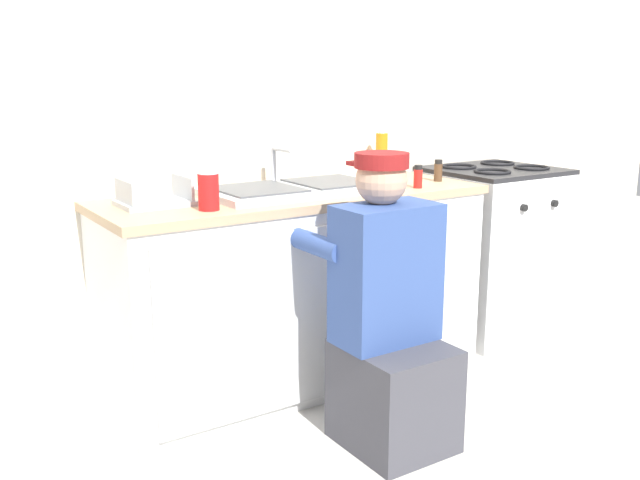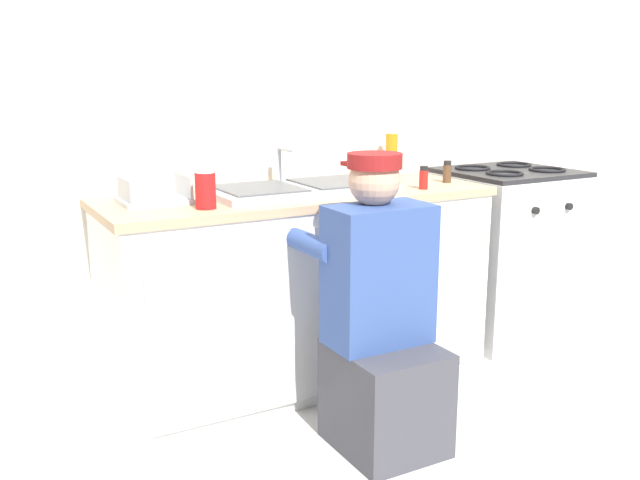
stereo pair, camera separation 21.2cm
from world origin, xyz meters
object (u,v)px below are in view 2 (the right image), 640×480
Objects in this scene: soap_bottle_orange at (391,155)px; soda_cup_red at (205,189)px; plumber_person at (381,328)px; dish_rack_tray at (155,197)px; spice_bottle_pepper at (447,172)px; stove_range at (504,252)px; sink_double_basin at (298,188)px; spice_bottle_red at (424,178)px.

soda_cup_red is at bearing -161.92° from soap_bottle_orange.
plumber_person is 3.94× the size of dish_rack_tray.
plumber_person reaches higher than spice_bottle_pepper.
soda_cup_red is 0.61× the size of soap_bottle_orange.
soda_cup_red is (-1.73, -0.17, 0.50)m from stove_range.
plumber_person is 0.85m from soda_cup_red.
sink_double_basin reaches higher than dish_rack_tray.
sink_double_basin is 0.52m from soda_cup_red.
dish_rack_tray reaches higher than spice_bottle_pepper.
soap_bottle_orange is at bearing 77.54° from spice_bottle_red.
dish_rack_tray is at bearing 175.28° from spice_bottle_pepper.
soda_cup_red is at bearing -160.29° from sink_double_basin.
soda_cup_red is at bearing -175.79° from spice_bottle_pepper.
soda_cup_red is at bearing -56.29° from dish_rack_tray.
dish_rack_tray is at bearing 178.96° from stove_range.
sink_double_basin is 3.20× the size of soap_bottle_orange.
plumber_person is 1.04m from dish_rack_tray.
soda_cup_red is 1.26m from spice_bottle_pepper.
spice_bottle_pepper is at bearing 26.14° from spice_bottle_red.
dish_rack_tray is at bearing 123.71° from soda_cup_red.
plumber_person reaches higher than sink_double_basin.
soda_cup_red is (-0.48, 0.51, 0.49)m from plumber_person.
stove_range is 1.81m from soda_cup_red.
soap_bottle_orange is 0.89× the size of dish_rack_tray.
spice_bottle_red is (-0.22, -0.11, 0.00)m from spice_bottle_pepper.
spice_bottle_pepper is 1.40m from dish_rack_tray.
plumber_person is 1.08m from spice_bottle_pepper.
sink_double_basin is 7.62× the size of spice_bottle_pepper.
spice_bottle_pepper is at bearing -170.39° from stove_range.
stove_range is 5.97× the size of soda_cup_red.
spice_bottle_pepper is 1.00× the size of spice_bottle_red.
sink_double_basin is at bearing 19.71° from soda_cup_red.
soap_bottle_orange is at bearing 7.13° from dish_rack_tray.
sink_double_basin is at bearing -163.22° from soap_bottle_orange.
stove_range is (1.24, -0.00, -0.44)m from sink_double_basin.
dish_rack_tray is (-1.39, 0.11, -0.03)m from spice_bottle_pepper.
stove_range is 0.68m from spice_bottle_pepper.
spice_bottle_red is at bearing -153.86° from spice_bottle_pepper.
sink_double_basin is 0.66m from soap_bottle_orange.
soap_bottle_orange reaches higher than spice_bottle_pepper.
plumber_person is 7.26× the size of soda_cup_red.
plumber_person reaches higher than soda_cup_red.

